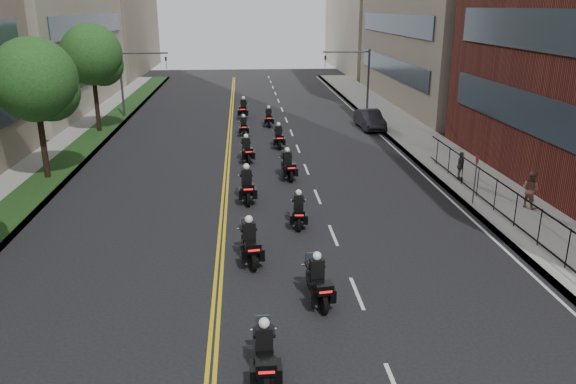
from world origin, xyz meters
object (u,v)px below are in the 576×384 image
motorcycle_6 (247,187)px  motorcycle_10 (244,127)px  motorcycle_4 (250,244)px  motorcycle_7 (288,167)px  motorcycle_12 (244,110)px  pedestrian_c (460,166)px  parked_sedan (370,119)px  pedestrian_b (531,189)px  motorcycle_5 (299,212)px  motorcycle_8 (247,151)px  motorcycle_3 (318,283)px  motorcycle_2 (265,356)px  motorcycle_11 (269,118)px  motorcycle_9 (279,138)px

motorcycle_6 → motorcycle_10: bearing=87.2°
motorcycle_4 → motorcycle_10: 21.73m
motorcycle_7 → motorcycle_12: 18.07m
motorcycle_7 → pedestrian_c: (9.23, -1.43, 0.23)m
parked_sedan → pedestrian_b: pedestrian_b is taller
motorcycle_5 → motorcycle_6: size_ratio=0.86×
motorcycle_8 → motorcycle_3: bearing=-91.0°
motorcycle_6 → motorcycle_2: bearing=-91.9°
motorcycle_11 → motorcycle_12: bearing=118.6°
motorcycle_12 → motorcycle_6: bearing=-85.3°
pedestrian_c → motorcycle_5: bearing=145.6°
motorcycle_5 → motorcycle_8: bearing=105.4°
motorcycle_8 → pedestrian_b: (13.04, -9.73, 0.34)m
motorcycle_11 → pedestrian_c: bearing=-59.1°
motorcycle_7 → motorcycle_8: size_ratio=1.02×
parked_sedan → motorcycle_4: bearing=-115.3°
motorcycle_12 → motorcycle_9: bearing=-73.3°
motorcycle_7 → motorcycle_9: motorcycle_7 is taller
motorcycle_4 → motorcycle_12: (-0.05, 28.43, 0.02)m
motorcycle_7 → pedestrian_c: bearing=-16.3°
motorcycle_8 → motorcycle_9: motorcycle_8 is taller
motorcycle_2 → motorcycle_10: 28.69m
motorcycle_11 → motorcycle_12: (-1.98, 3.56, 0.08)m
motorcycle_2 → pedestrian_b: (12.83, 11.49, 0.36)m
motorcycle_10 → motorcycle_9: bearing=-61.6°
motorcycle_5 → motorcycle_9: 14.23m
motorcycle_4 → pedestrian_b: size_ratio=1.39×
motorcycle_4 → motorcycle_9: size_ratio=1.05×
motorcycle_3 → motorcycle_8: (-2.07, 17.45, 0.00)m
motorcycle_8 → motorcycle_11: 10.78m
motorcycle_6 → motorcycle_8: motorcycle_6 is taller
pedestrian_c → motorcycle_7: bearing=106.0°
motorcycle_6 → pedestrian_b: 13.33m
motorcycle_5 → pedestrian_b: bearing=9.6°
motorcycle_5 → motorcycle_12: bearing=99.3°
motorcycle_12 → pedestrian_c: (11.56, -19.35, 0.19)m
motorcycle_8 → motorcycle_5: bearing=-86.6°
motorcycle_5 → pedestrian_b: 10.97m
motorcycle_8 → motorcycle_12: motorcycle_12 is taller
motorcycle_2 → motorcycle_3: (1.86, 3.77, 0.02)m
motorcycle_4 → motorcycle_11: bearing=78.1°
motorcycle_8 → motorcycle_12: bearing=82.6°
motorcycle_3 → parked_sedan: bearing=66.6°
parked_sedan → motorcycle_9: bearing=-146.3°
motorcycle_6 → motorcycle_12: 21.51m
motorcycle_6 → motorcycle_10: (-0.06, 14.81, -0.12)m
motorcycle_11 → pedestrian_b: bearing=-61.6°
motorcycle_8 → motorcycle_9: (2.20, 3.48, -0.01)m
motorcycle_10 → pedestrian_b: pedestrian_b is taller
motorcycle_8 → motorcycle_10: 7.48m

